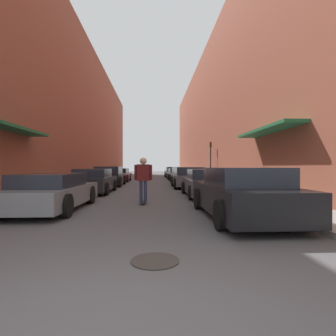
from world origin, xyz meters
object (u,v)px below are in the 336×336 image
parked_car_right_2 (188,178)px  skateboarder (143,175)px  parked_car_left_1 (94,181)px  traffic_light (211,157)px  parked_car_right_1 (206,183)px  parked_car_right_0 (241,193)px  parked_car_left_2 (109,176)px  parked_car_right_3 (183,175)px  parked_car_left_0 (52,192)px  parked_car_right_4 (176,174)px  parked_car_left_3 (119,175)px  parked_car_right_5 (173,172)px  manhole_cover (155,261)px

parked_car_right_2 → skateboarder: 7.74m
parked_car_left_1 → traffic_light: traffic_light is taller
parked_car_right_1 → parked_car_left_1: bearing=160.8°
parked_car_right_2 → parked_car_right_0: bearing=-89.5°
parked_car_left_2 → parked_car_right_3: 6.50m
parked_car_left_0 → parked_car_right_1: parked_car_right_1 is taller
parked_car_right_4 → skateboarder: bearing=-98.9°
parked_car_left_3 → parked_car_right_2: parked_car_right_2 is taller
parked_car_left_3 → parked_car_right_2: 9.17m
parked_car_right_5 → parked_car_left_2: bearing=-111.3°
parked_car_left_2 → parked_car_right_5: 15.44m
parked_car_right_1 → parked_car_right_4: parked_car_right_1 is taller
parked_car_right_2 → manhole_cover: (-2.24, -13.10, -0.64)m
skateboarder → parked_car_left_1: bearing=123.0°
manhole_cover → traffic_light: size_ratio=0.21×
traffic_light → parked_car_right_0: bearing=-99.3°
parked_car_left_3 → manhole_cover: (3.20, -20.49, -0.59)m
parked_car_left_2 → manhole_cover: parked_car_left_2 is taller
parked_car_right_3 → parked_car_left_2: bearing=-150.2°
parked_car_right_0 → parked_car_right_1: parked_car_right_0 is taller
traffic_light → parked_car_right_1: bearing=-103.6°
parked_car_right_1 → parked_car_right_3: parked_car_right_3 is taller
manhole_cover → parked_car_left_2: bearing=101.9°
parked_car_right_0 → parked_car_right_1: size_ratio=1.08×
parked_car_left_0 → parked_car_left_3: bearing=89.9°
parked_car_right_2 → manhole_cover: 13.30m
parked_car_right_3 → parked_car_right_4: (-0.05, 5.36, -0.07)m
parked_car_left_0 → parked_car_right_2: (5.45, 8.45, 0.08)m
parked_car_right_0 → parked_car_right_1: 5.02m
parked_car_left_1 → traffic_light: 11.19m
parked_car_left_0 → parked_car_right_0: size_ratio=0.96×
parked_car_right_0 → parked_car_right_5: 26.48m
parked_car_right_2 → parked_car_right_3: (0.21, 5.31, -0.00)m
parked_car_left_1 → parked_car_right_4: 14.82m
parked_car_left_3 → parked_car_right_5: 10.69m
parked_car_right_0 → parked_car_right_4: (0.08, 20.68, -0.08)m
parked_car_right_2 → parked_car_right_5: (0.19, 16.47, -0.01)m
parked_car_right_3 → skateboarder: size_ratio=2.51×
parked_car_left_3 → parked_car_right_0: parked_car_right_0 is taller
parked_car_right_4 → parked_car_right_3: bearing=-89.5°
parked_car_left_3 → skateboarder: skateboarder is taller
parked_car_right_3 → parked_car_right_5: 11.16m
traffic_light → parked_car_right_5: bearing=101.1°
parked_car_right_3 → manhole_cover: size_ratio=6.10×
manhole_cover → parked_car_right_5: bearing=85.3°
parked_car_right_0 → traffic_light: 15.01m
parked_car_right_0 → skateboarder: 3.89m
parked_car_right_3 → parked_car_left_0: bearing=-112.4°
parked_car_left_3 → manhole_cover: 20.74m
parked_car_right_0 → parked_car_left_3: bearing=107.6°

